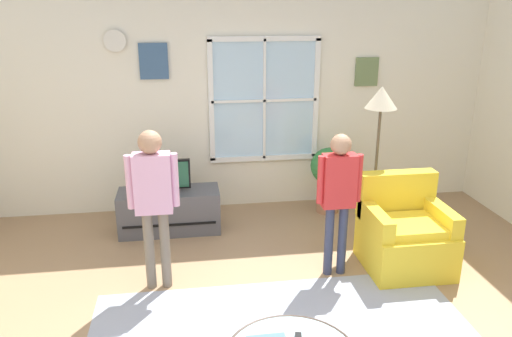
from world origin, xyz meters
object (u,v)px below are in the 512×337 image
at_px(armchair, 404,234).
at_px(potted_plant_by_window, 329,171).
at_px(person_red_shirt, 338,189).
at_px(person_pink_shirt, 153,192).
at_px(tv_stand, 170,211).
at_px(television, 167,175).
at_px(floor_lamp, 380,113).

height_order(armchair, potted_plant_by_window, armchair).
relative_size(armchair, person_red_shirt, 0.64).
relative_size(person_pink_shirt, potted_plant_by_window, 1.80).
distance_m(tv_stand, person_pink_shirt, 1.33).
relative_size(person_pink_shirt, person_red_shirt, 1.07).
height_order(television, potted_plant_by_window, television).
xyz_separation_m(tv_stand, television, (0.00, -0.00, 0.42)).
bearing_deg(tv_stand, armchair, -26.30).
xyz_separation_m(person_pink_shirt, person_red_shirt, (1.62, -0.01, -0.06)).
bearing_deg(armchair, person_pink_shirt, -178.85).
bearing_deg(floor_lamp, person_pink_shirt, -163.66).
bearing_deg(person_red_shirt, television, 143.16).
xyz_separation_m(tv_stand, armchair, (2.24, -1.11, 0.09)).
bearing_deg(floor_lamp, potted_plant_by_window, 109.03).
height_order(television, floor_lamp, floor_lamp).
bearing_deg(armchair, tv_stand, 153.70).
height_order(television, person_pink_shirt, person_pink_shirt).
xyz_separation_m(person_red_shirt, potted_plant_by_window, (0.34, 1.42, -0.33)).
distance_m(television, person_pink_shirt, 1.18).
bearing_deg(floor_lamp, person_red_shirt, -132.76).
xyz_separation_m(tv_stand, potted_plant_by_window, (1.89, 0.27, 0.28)).
relative_size(television, armchair, 0.57).
xyz_separation_m(television, floor_lamp, (2.15, -0.50, 0.71)).
bearing_deg(person_red_shirt, potted_plant_by_window, 76.39).
height_order(person_pink_shirt, person_red_shirt, person_pink_shirt).
bearing_deg(person_pink_shirt, person_red_shirt, -0.20).
relative_size(armchair, potted_plant_by_window, 1.08).
height_order(armchair, person_red_shirt, person_red_shirt).
relative_size(person_pink_shirt, floor_lamp, 0.88).
height_order(tv_stand, armchair, armchair).
bearing_deg(potted_plant_by_window, floor_lamp, -70.97).
xyz_separation_m(person_red_shirt, floor_lamp, (0.61, 0.66, 0.53)).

